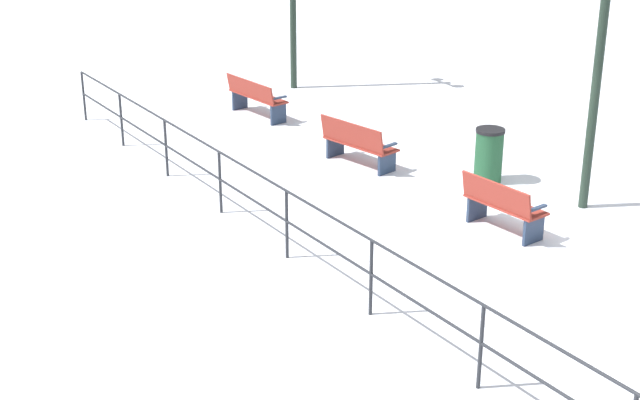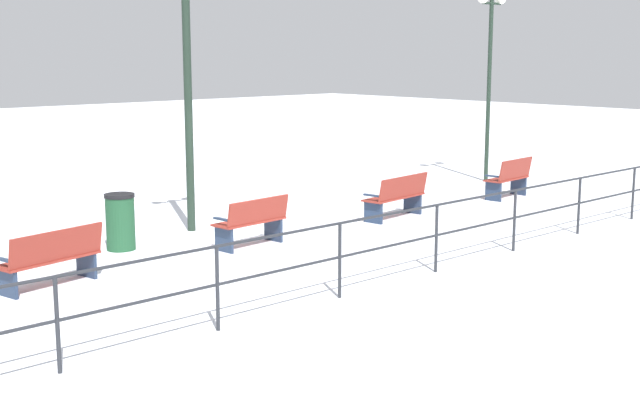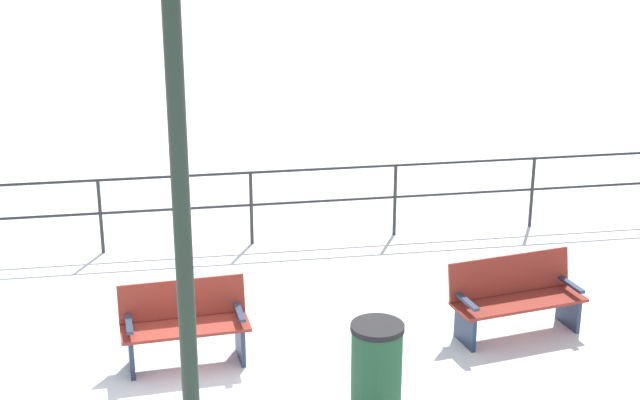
{
  "view_description": "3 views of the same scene",
  "coord_description": "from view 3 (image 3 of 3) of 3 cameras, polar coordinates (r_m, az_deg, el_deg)",
  "views": [
    {
      "loc": [
        -10.19,
        -10.06,
        6.16
      ],
      "look_at": [
        -2.6,
        1.45,
        0.63
      ],
      "focal_mm": 53.17,
      "sensor_mm": 36.0,
      "label": 1
    },
    {
      "loc": [
        -11.88,
        9.22,
        3.48
      ],
      "look_at": [
        -1.79,
        -0.07,
        1.07
      ],
      "focal_mm": 47.75,
      "sensor_mm": 36.0,
      "label": 2
    },
    {
      "loc": [
        9.52,
        -0.1,
        5.24
      ],
      "look_at": [
        -2.39,
        1.89,
        0.99
      ],
      "focal_mm": 53.76,
      "sensor_mm": 36.0,
      "label": 3
    }
  ],
  "objects": [
    {
      "name": "bench_third",
      "position": [
        10.71,
        -8.07,
        -7.3
      ],
      "size": [
        0.66,
        1.44,
        0.9
      ],
      "rotation": [
        0.0,
        0.0,
        0.08
      ],
      "color": "maroon",
      "rests_on": "ground"
    },
    {
      "name": "lamppost_middle",
      "position": [
        7.97,
        -8.46,
        3.37
      ],
      "size": [
        0.27,
        1.1,
        4.82
      ],
      "color": "#1E2D23",
      "rests_on": "ground"
    },
    {
      "name": "bench_fourth",
      "position": [
        11.49,
        11.56,
        -5.64
      ],
      "size": [
        0.83,
        1.66,
        0.9
      ],
      "rotation": [
        0.0,
        0.0,
        0.18
      ],
      "color": "maroon",
      "rests_on": "ground"
    },
    {
      "name": "trash_bin",
      "position": [
        9.64,
        3.38,
        -10.07
      ],
      "size": [
        0.53,
        0.53,
        1.0
      ],
      "color": "#1E4C2D",
      "rests_on": "ground"
    },
    {
      "name": "ground_plane",
      "position": [
        10.87,
        -7.91,
        -9.65
      ],
      "size": [
        80.0,
        80.0,
        0.0
      ],
      "primitive_type": "plane",
      "color": "white",
      "rests_on": "ground"
    },
    {
      "name": "waterfront_railing",
      "position": [
        13.72,
        -8.56,
        0.06
      ],
      "size": [
        0.05,
        19.21,
        1.11
      ],
      "color": "#26282D",
      "rests_on": "ground"
    }
  ]
}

